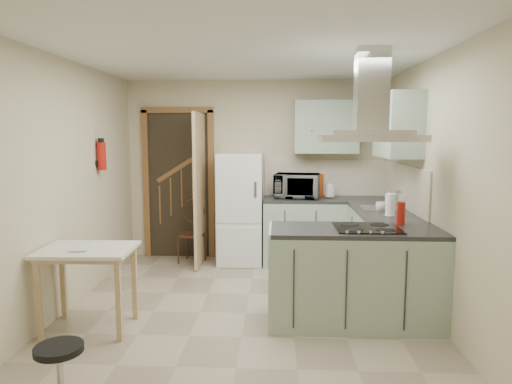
# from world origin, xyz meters

# --- Properties ---
(floor) EXTENTS (4.20, 4.20, 0.00)m
(floor) POSITION_xyz_m (0.00, 0.00, 0.00)
(floor) COLOR tan
(floor) RESTS_ON ground
(ceiling) EXTENTS (4.20, 4.20, 0.00)m
(ceiling) POSITION_xyz_m (0.00, 0.00, 2.50)
(ceiling) COLOR silver
(ceiling) RESTS_ON back_wall
(back_wall) EXTENTS (3.60, 0.00, 3.60)m
(back_wall) POSITION_xyz_m (0.00, 2.10, 1.25)
(back_wall) COLOR beige
(back_wall) RESTS_ON floor
(left_wall) EXTENTS (0.00, 4.20, 4.20)m
(left_wall) POSITION_xyz_m (-1.80, 0.00, 1.25)
(left_wall) COLOR beige
(left_wall) RESTS_ON floor
(right_wall) EXTENTS (0.00, 4.20, 4.20)m
(right_wall) POSITION_xyz_m (1.80, 0.00, 1.25)
(right_wall) COLOR beige
(right_wall) RESTS_ON floor
(doorway) EXTENTS (1.10, 0.12, 2.10)m
(doorway) POSITION_xyz_m (-1.10, 2.07, 1.05)
(doorway) COLOR brown
(doorway) RESTS_ON floor
(fridge) EXTENTS (0.60, 0.60, 1.50)m
(fridge) POSITION_xyz_m (-0.20, 1.80, 0.75)
(fridge) COLOR white
(fridge) RESTS_ON floor
(counter_back) EXTENTS (1.08, 0.60, 0.90)m
(counter_back) POSITION_xyz_m (0.66, 1.80, 0.45)
(counter_back) COLOR #9EB2A0
(counter_back) RESTS_ON floor
(counter_right) EXTENTS (0.60, 1.95, 0.90)m
(counter_right) POSITION_xyz_m (1.50, 1.12, 0.45)
(counter_right) COLOR #9EB2A0
(counter_right) RESTS_ON floor
(splashback) EXTENTS (1.68, 0.02, 0.50)m
(splashback) POSITION_xyz_m (0.96, 2.09, 1.15)
(splashback) COLOR beige
(splashback) RESTS_ON counter_back
(wall_cabinet_back) EXTENTS (0.85, 0.35, 0.70)m
(wall_cabinet_back) POSITION_xyz_m (0.95, 1.93, 1.85)
(wall_cabinet_back) COLOR #9EB2A0
(wall_cabinet_back) RESTS_ON back_wall
(wall_cabinet_right) EXTENTS (0.35, 0.90, 0.70)m
(wall_cabinet_right) POSITION_xyz_m (1.62, 0.85, 1.85)
(wall_cabinet_right) COLOR #9EB2A0
(wall_cabinet_right) RESTS_ON right_wall
(peninsula) EXTENTS (1.55, 0.65, 0.90)m
(peninsula) POSITION_xyz_m (1.02, -0.18, 0.45)
(peninsula) COLOR #9EB2A0
(peninsula) RESTS_ON floor
(hob) EXTENTS (0.58, 0.50, 0.01)m
(hob) POSITION_xyz_m (1.12, -0.18, 0.91)
(hob) COLOR black
(hob) RESTS_ON peninsula
(extractor_hood) EXTENTS (0.90, 0.55, 0.10)m
(extractor_hood) POSITION_xyz_m (1.12, -0.18, 1.72)
(extractor_hood) COLOR silver
(extractor_hood) RESTS_ON ceiling
(sink) EXTENTS (0.45, 0.40, 0.01)m
(sink) POSITION_xyz_m (1.50, 0.95, 0.91)
(sink) COLOR silver
(sink) RESTS_ON counter_right
(fire_extinguisher) EXTENTS (0.10, 0.10, 0.32)m
(fire_extinguisher) POSITION_xyz_m (-1.74, 0.90, 1.50)
(fire_extinguisher) COLOR #B2140F
(fire_extinguisher) RESTS_ON left_wall
(drop_leaf_table) EXTENTS (0.82, 0.63, 0.75)m
(drop_leaf_table) POSITION_xyz_m (-1.38, -0.44, 0.38)
(drop_leaf_table) COLOR #D8C085
(drop_leaf_table) RESTS_ON floor
(bentwood_chair) EXTENTS (0.42, 0.42, 0.78)m
(bentwood_chair) POSITION_xyz_m (-0.87, 1.76, 0.39)
(bentwood_chair) COLOR #4A2E18
(bentwood_chair) RESTS_ON floor
(stool) EXTENTS (0.37, 0.37, 0.41)m
(stool) POSITION_xyz_m (-1.09, -1.60, 0.21)
(stool) COLOR black
(stool) RESTS_ON floor
(microwave) EXTENTS (0.65, 0.49, 0.33)m
(microwave) POSITION_xyz_m (0.57, 1.82, 1.06)
(microwave) COLOR black
(microwave) RESTS_ON counter_back
(kettle) EXTENTS (0.16, 0.16, 0.20)m
(kettle) POSITION_xyz_m (1.01, 1.83, 1.00)
(kettle) COLOR white
(kettle) RESTS_ON counter_back
(cereal_box) EXTENTS (0.16, 0.22, 0.31)m
(cereal_box) POSITION_xyz_m (0.86, 1.94, 1.05)
(cereal_box) COLOR #DE521A
(cereal_box) RESTS_ON counter_back
(soap_bottle) EXTENTS (0.08, 0.08, 0.17)m
(soap_bottle) POSITION_xyz_m (1.69, 1.41, 0.98)
(soap_bottle) COLOR #A0A2AC
(soap_bottle) RESTS_ON counter_right
(paper_towel) EXTENTS (0.10, 0.10, 0.25)m
(paper_towel) POSITION_xyz_m (1.49, 0.48, 1.02)
(paper_towel) COLOR white
(paper_towel) RESTS_ON counter_right
(cup) EXTENTS (0.15, 0.15, 0.10)m
(cup) POSITION_xyz_m (1.47, 0.79, 0.95)
(cup) COLOR white
(cup) RESTS_ON counter_right
(red_bottle) EXTENTS (0.10, 0.10, 0.22)m
(red_bottle) POSITION_xyz_m (1.47, -0.00, 1.01)
(red_bottle) COLOR red
(red_bottle) RESTS_ON peninsula
(book) EXTENTS (0.18, 0.23, 0.09)m
(book) POSITION_xyz_m (-1.50, -0.50, 0.80)
(book) COLOR #A04035
(book) RESTS_ON drop_leaf_table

